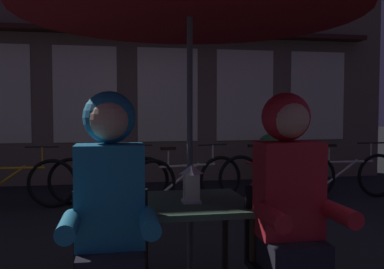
# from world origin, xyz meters

# --- Properties ---
(cafe_table) EXTENTS (0.72, 0.72, 0.74)m
(cafe_table) POSITION_xyz_m (0.00, 0.00, 0.64)
(cafe_table) COLOR #42664C
(cafe_table) RESTS_ON ground_plane
(lantern) EXTENTS (0.11, 0.11, 0.23)m
(lantern) POSITION_xyz_m (0.00, -0.05, 0.86)
(lantern) COLOR white
(lantern) RESTS_ON cafe_table
(chair_left) EXTENTS (0.40, 0.40, 0.87)m
(chair_left) POSITION_xyz_m (-0.48, -0.37, 0.49)
(chair_left) COLOR black
(chair_left) RESTS_ON ground_plane
(chair_right) EXTENTS (0.40, 0.40, 0.87)m
(chair_right) POSITION_xyz_m (0.48, -0.37, 0.49)
(chair_right) COLOR black
(chair_right) RESTS_ON ground_plane
(person_left_hooded) EXTENTS (0.45, 0.56, 1.40)m
(person_left_hooded) POSITION_xyz_m (-0.48, -0.43, 0.85)
(person_left_hooded) COLOR black
(person_left_hooded) RESTS_ON ground_plane
(person_right_hooded) EXTENTS (0.45, 0.56, 1.40)m
(person_right_hooded) POSITION_xyz_m (0.48, -0.43, 0.85)
(person_right_hooded) COLOR black
(person_right_hooded) RESTS_ON ground_plane
(shopfront_building) EXTENTS (10.00, 0.93, 6.20)m
(shopfront_building) POSITION_xyz_m (-0.26, 5.40, 3.09)
(shopfront_building) COLOR #6B5B4C
(shopfront_building) RESTS_ON ground_plane
(bicycle_second) EXTENTS (1.68, 0.09, 0.84)m
(bicycle_second) POSITION_xyz_m (-1.82, 3.31, 0.35)
(bicycle_second) COLOR black
(bicycle_second) RESTS_ON ground_plane
(bicycle_third) EXTENTS (1.68, 0.17, 0.84)m
(bicycle_third) POSITION_xyz_m (-0.56, 3.39, 0.35)
(bicycle_third) COLOR black
(bicycle_third) RESTS_ON ground_plane
(bicycle_fourth) EXTENTS (1.65, 0.43, 0.84)m
(bicycle_fourth) POSITION_xyz_m (0.52, 3.16, 0.35)
(bicycle_fourth) COLOR black
(bicycle_fourth) RESTS_ON ground_plane
(bicycle_fifth) EXTENTS (1.68, 0.13, 0.84)m
(bicycle_fifth) POSITION_xyz_m (1.83, 3.33, 0.35)
(bicycle_fifth) COLOR black
(bicycle_fifth) RESTS_ON ground_plane
(bicycle_furthest) EXTENTS (1.68, 0.09, 0.84)m
(bicycle_furthest) POSITION_xyz_m (2.93, 3.18, 0.35)
(bicycle_furthest) COLOR black
(bicycle_furthest) RESTS_ON ground_plane
(potted_plant) EXTENTS (0.60, 0.60, 0.92)m
(potted_plant) POSITION_xyz_m (2.24, 4.40, 0.54)
(potted_plant) COLOR brown
(potted_plant) RESTS_ON ground_plane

